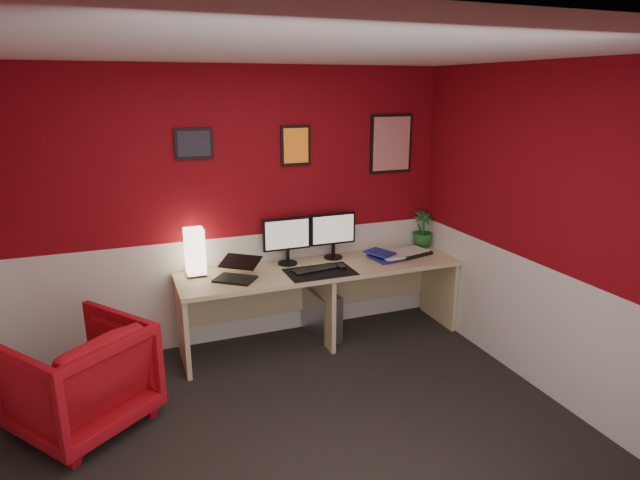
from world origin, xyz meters
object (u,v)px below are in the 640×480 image
Objects in this scene: shoji_lamp at (195,253)px; potted_plant at (423,229)px; desk at (322,304)px; laptop at (235,268)px; zen_tray at (411,253)px; armchair at (78,377)px; monitor_right at (333,229)px; monitor_left at (287,234)px; pc_tower at (322,314)px.

shoji_lamp is 2.28m from potted_plant.
desk is 6.98× the size of potted_plant.
potted_plant is (2.28, 0.03, -0.01)m from shoji_lamp.
laptop reaches higher than zen_tray.
monitor_right is at bearing 163.04° from armchair.
monitor_right is (0.46, 0.02, 0.00)m from monitor_left.
armchair reaches higher than pc_tower.
monitor_left is at bearing 143.78° from desk.
potted_plant is at bearing 157.28° from armchair.
pc_tower is at bearing 161.37° from armchair.
armchair is at bearing -117.84° from laptop.
zen_tray is 0.42× the size of armchair.
monitor_right is (1.01, 0.26, 0.18)m from laptop.
laptop is 0.73× the size of pc_tower.
pc_tower is (0.30, -0.11, -0.80)m from monitor_left.
zen_tray is (0.95, 0.04, 0.38)m from desk.
desk is 7.88× the size of laptop.
shoji_lamp reaches higher than laptop.
armchair is (-2.09, -0.70, 0.15)m from pc_tower.
desk is 6.50× the size of shoji_lamp.
zen_tray is at bearing 40.61° from laptop.
laptop reaches higher than armchair.
armchair reaches higher than desk.
shoji_lamp reaches higher than zen_tray.
shoji_lamp is at bearing -178.89° from monitor_right.
desk is 0.17m from pc_tower.
armchair is at bearing -167.62° from zen_tray.
shoji_lamp is 2.07m from zen_tray.
shoji_lamp reaches higher than desk.
desk is at bearing 159.56° from armchair.
zen_tray is (1.22, -0.15, -0.28)m from monitor_left.
desk reaches higher than pc_tower.
monitor_left is 1.45m from potted_plant.
armchair is at bearing -155.50° from monitor_left.
shoji_lamp reaches higher than potted_plant.
zen_tray is at bearing 2.43° from desk.
monitor_left is 1.26m from zen_tray.
shoji_lamp reaches higher than armchair.
pc_tower is at bearing -141.76° from monitor_right.
monitor_right is 1.56× the size of potted_plant.
desk is 1.03m from zen_tray.
pc_tower is at bearing 67.80° from desk.
monitor_left reaches higher than desk.
armchair is (-1.24, -0.57, -0.46)m from laptop.
laptop is at bearing -177.77° from pc_tower.
monitor_left is (-0.27, 0.19, 0.66)m from desk.
desk is 0.94m from laptop.
potted_plant reaches higher than armchair.
shoji_lamp is at bearing 178.04° from laptop.
monitor_left and monitor_right have the same top height.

